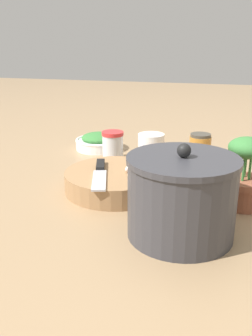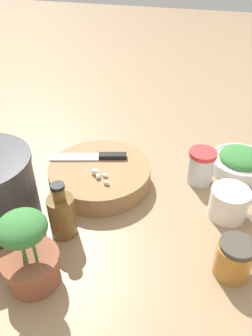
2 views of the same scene
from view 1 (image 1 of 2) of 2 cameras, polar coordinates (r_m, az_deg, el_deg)
name	(u,v)px [view 1 (image 1 of 2)]	position (r m, az deg, el deg)	size (l,w,h in m)	color
ground_plane	(133,179)	(1.10, 1.03, -1.70)	(5.00, 5.00, 0.00)	#997A56
cutting_board	(116,181)	(1.01, -1.58, -1.94)	(0.27, 0.27, 0.05)	#9E754C
chef_knife	(100,172)	(0.98, -4.00, -0.68)	(0.21, 0.09, 0.01)	black
garlic_cloves	(132,168)	(1.00, 0.98, -0.04)	(0.06, 0.05, 0.02)	silver
herb_bowl	(99,142)	(1.39, -4.19, 4.04)	(0.17, 0.17, 0.06)	white
spice_jar	(113,145)	(1.26, -2.03, 3.46)	(0.07, 0.07, 0.10)	silver
coffee_mug	(151,145)	(1.31, 3.88, 3.59)	(0.12, 0.09, 0.08)	white
honey_jar	(200,146)	(1.31, 11.21, 3.32)	(0.07, 0.07, 0.08)	#BC7A2D
oil_bottle	(189,179)	(0.95, 9.54, -1.67)	(0.06, 0.06, 0.14)	brown
stock_pot	(182,197)	(0.77, 8.46, -4.38)	(0.23, 0.23, 0.20)	#38383D
potted_herb	(245,177)	(0.94, 17.61, -1.35)	(0.11, 0.11, 0.17)	#935138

